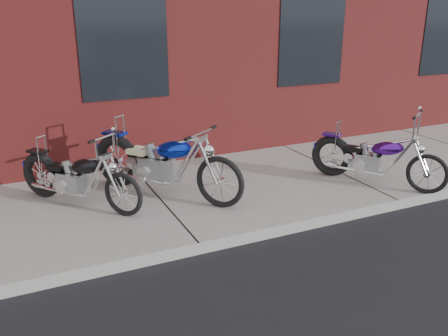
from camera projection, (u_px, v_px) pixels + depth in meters
name	position (u px, v px, depth m)	size (l,w,h in m)	color
ground	(199.00, 255.00, 5.45)	(120.00, 120.00, 0.00)	black
sidewalk	(159.00, 202.00, 6.72)	(22.00, 3.00, 0.15)	gray
chopper_purple	(374.00, 160.00, 7.12)	(1.18, 1.78, 1.15)	black
chopper_blue	(162.00, 165.00, 6.65)	(1.59, 2.04, 1.08)	black
chopper_third	(77.00, 179.00, 6.33)	(1.34, 1.67, 1.04)	black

